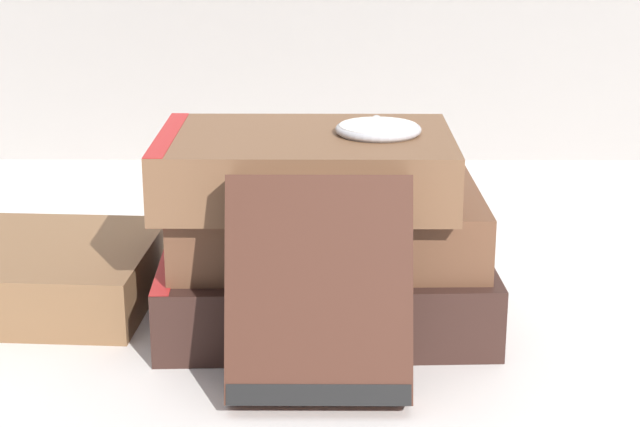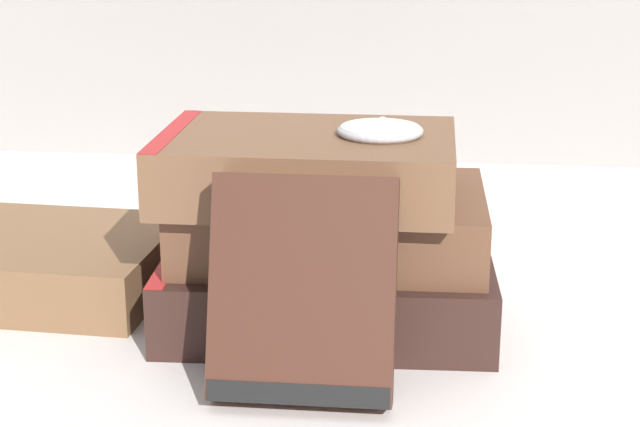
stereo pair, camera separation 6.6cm
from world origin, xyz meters
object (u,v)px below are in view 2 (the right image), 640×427
object	(u,v)px
book_flat_top	(299,166)
reading_glasses	(274,257)
book_flat_middle	(324,221)
book_flat_bottom	(320,288)
book_leaning_front	(303,298)
pocket_watch	(380,131)

from	to	relation	value
book_flat_top	reading_glasses	distance (m)	0.17
book_flat_middle	book_flat_top	xyz separation A→B (m)	(-0.01, -0.02, 0.04)
book_flat_top	book_flat_middle	bearing A→B (deg)	50.67
book_flat_bottom	book_flat_top	distance (m)	0.09
reading_glasses	book_flat_bottom	bearing A→B (deg)	-81.81
book_leaning_front	pocket_watch	xyz separation A→B (m)	(0.04, 0.10, 0.08)
reading_glasses	pocket_watch	bearing A→B (deg)	-69.46
book_flat_bottom	book_flat_top	bearing A→B (deg)	-141.61
pocket_watch	book_flat_middle	bearing A→B (deg)	157.79
book_flat_bottom	pocket_watch	world-z (taller)	pocket_watch
pocket_watch	book_flat_bottom	bearing A→B (deg)	167.96
book_flat_middle	pocket_watch	bearing A→B (deg)	-23.30
book_flat_middle	book_leaning_front	xyz separation A→B (m)	(0.00, -0.12, -0.01)
book_flat_top	book_flat_bottom	bearing A→B (deg)	40.66
book_flat_top	pocket_watch	distance (m)	0.06
book_flat_top	book_leaning_front	distance (m)	0.11
book_flat_middle	pocket_watch	distance (m)	0.08
book_flat_middle	pocket_watch	world-z (taller)	pocket_watch
book_flat_top	pocket_watch	xyz separation A→B (m)	(0.05, 0.00, 0.02)
book_flat_bottom	reading_glasses	world-z (taller)	book_flat_bottom
book_leaning_front	reading_glasses	distance (m)	0.24
book_flat_top	pocket_watch	bearing A→B (deg)	2.59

